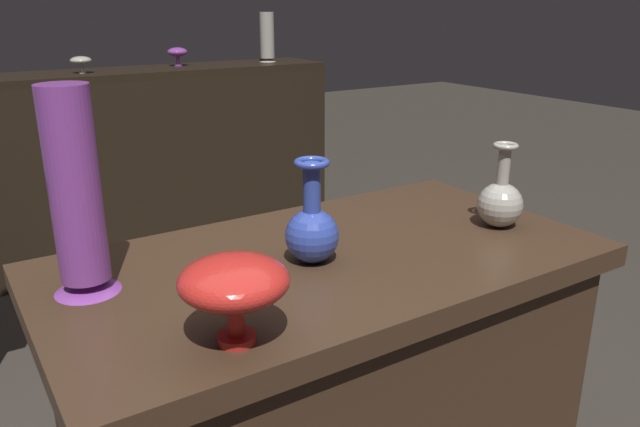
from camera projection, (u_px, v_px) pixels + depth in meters
name	position (u px, v px, depth m)	size (l,w,h in m)	color
display_plinth	(327.00, 409.00, 1.47)	(1.20, 0.64, 0.80)	#382619
back_display_shelf	(92.00, 170.00, 3.19)	(2.60, 0.40, 0.99)	black
vase_centerpiece	(312.00, 229.00, 1.29)	(0.11, 0.11, 0.22)	#2D429E
vase_tall_behind	(76.00, 198.00, 1.11)	(0.12, 0.12, 0.39)	#7A388E
vase_left_accent	(234.00, 283.00, 0.97)	(0.18, 0.18, 0.14)	red
vase_right_accent	(500.00, 201.00, 1.49)	(0.11, 0.11, 0.21)	gray
shelf_vase_far_right	(267.00, 38.00, 3.52)	(0.09, 0.09, 0.27)	gray
shelf_vase_center	(81.00, 61.00, 2.98)	(0.10, 0.10, 0.08)	gray
shelf_vase_right	(177.00, 53.00, 3.31)	(0.11, 0.11, 0.10)	#7A388E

